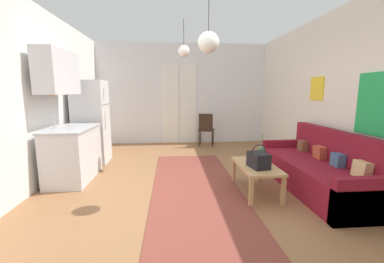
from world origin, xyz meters
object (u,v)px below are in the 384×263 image
(bamboo_vase, at_px, (262,154))
(pendant_lamp_far, at_px, (184,51))
(accent_chair, at_px, (206,128))
(pendant_lamp_near, at_px, (208,42))
(handbag, at_px, (259,160))
(refrigerator, at_px, (91,122))
(coffee_table, at_px, (256,168))
(couch, at_px, (319,171))

(bamboo_vase, xyz_separation_m, pendant_lamp_far, (-1.12, 1.31, 1.72))
(accent_chair, distance_m, pendant_lamp_near, 3.73)
(handbag, bearing_deg, accent_chair, 94.74)
(refrigerator, height_order, accent_chair, refrigerator)
(refrigerator, bearing_deg, pendant_lamp_near, -42.69)
(coffee_table, distance_m, refrigerator, 3.50)
(bamboo_vase, bearing_deg, pendant_lamp_far, 130.49)
(pendant_lamp_far, bearing_deg, handbag, -58.49)
(bamboo_vase, distance_m, accent_chair, 3.08)
(handbag, xyz_separation_m, pendant_lamp_far, (-0.97, 1.58, 1.72))
(couch, bearing_deg, bamboo_vase, 173.70)
(bamboo_vase, xyz_separation_m, handbag, (-0.15, -0.27, -0.01))
(refrigerator, bearing_deg, coffee_table, -32.56)
(couch, xyz_separation_m, pendant_lamp_far, (-2.01, 1.41, 1.98))
(handbag, distance_m, refrigerator, 3.53)
(bamboo_vase, bearing_deg, pendant_lamp_near, -162.55)
(accent_chair, bearing_deg, handbag, 108.94)
(handbag, distance_m, accent_chair, 3.33)
(couch, bearing_deg, pendant_lamp_near, -174.25)
(bamboo_vase, distance_m, refrigerator, 3.51)
(accent_chair, distance_m, pendant_lamp_far, 2.57)
(bamboo_vase, distance_m, pendant_lamp_near, 1.83)
(coffee_table, xyz_separation_m, accent_chair, (-0.30, 3.19, 0.13))
(pendant_lamp_near, bearing_deg, pendant_lamp_far, 98.42)
(coffee_table, xyz_separation_m, refrigerator, (-2.92, 1.86, 0.49))
(bamboo_vase, relative_size, refrigerator, 0.26)
(handbag, relative_size, refrigerator, 0.20)
(couch, xyz_separation_m, refrigerator, (-3.94, 1.82, 0.58))
(couch, bearing_deg, refrigerator, 155.24)
(pendant_lamp_far, bearing_deg, couch, -34.98)
(coffee_table, bearing_deg, bamboo_vase, 49.40)
(coffee_table, height_order, pendant_lamp_near, pendant_lamp_near)
(coffee_table, bearing_deg, couch, 2.68)
(accent_chair, bearing_deg, refrigerator, 41.09)
(couch, relative_size, pendant_lamp_far, 3.15)
(coffee_table, relative_size, handbag, 2.72)
(bamboo_vase, xyz_separation_m, accent_chair, (-0.42, 3.05, -0.04))
(handbag, bearing_deg, couch, 9.59)
(pendant_lamp_near, bearing_deg, handbag, 0.23)
(coffee_table, bearing_deg, refrigerator, 147.44)
(bamboo_vase, xyz_separation_m, pendant_lamp_near, (-0.88, -0.28, 1.58))
(couch, distance_m, pendant_lamp_far, 3.15)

